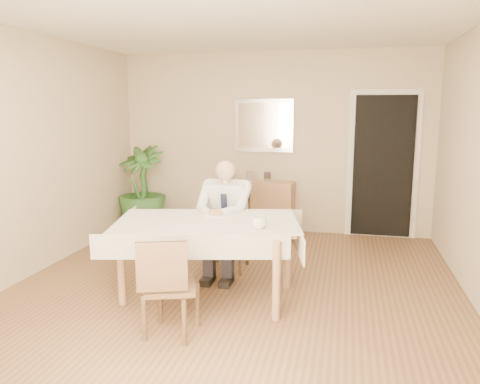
% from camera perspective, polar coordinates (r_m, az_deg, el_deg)
% --- Properties ---
extents(room, '(5.00, 5.02, 2.60)m').
position_cam_1_polar(room, '(4.41, -1.01, 3.70)').
color(room, brown).
rests_on(room, ground).
extents(window, '(1.34, 0.04, 1.44)m').
position_cam_1_polar(window, '(2.10, -17.42, 0.14)').
color(window, white).
rests_on(window, room).
extents(doorway, '(0.96, 0.07, 2.10)m').
position_cam_1_polar(doorway, '(6.78, 17.01, 2.98)').
color(doorway, white).
rests_on(doorway, ground).
extents(mirror, '(0.86, 0.04, 0.76)m').
position_cam_1_polar(mirror, '(6.83, 2.89, 8.10)').
color(mirror, silver).
rests_on(mirror, room).
extents(dining_table, '(1.94, 1.39, 0.75)m').
position_cam_1_polar(dining_table, '(4.46, -4.00, -4.53)').
color(dining_table, '#8E6948').
rests_on(dining_table, ground).
extents(chair_far, '(0.46, 0.47, 0.89)m').
position_cam_1_polar(chair_far, '(5.32, -1.23, -3.91)').
color(chair_far, '#49311D').
rests_on(chair_far, ground).
extents(chair_near, '(0.49, 0.50, 0.82)m').
position_cam_1_polar(chair_near, '(3.76, -8.84, -10.90)').
color(chair_near, '#49311D').
rests_on(chair_near, ground).
extents(seated_man, '(0.48, 0.72, 1.24)m').
position_cam_1_polar(seated_man, '(5.00, -2.04, -2.60)').
color(seated_man, white).
rests_on(seated_man, ground).
extents(plate, '(0.26, 0.26, 0.02)m').
position_cam_1_polar(plate, '(4.63, -2.85, -2.77)').
color(plate, white).
rests_on(plate, dining_table).
extents(food, '(0.14, 0.14, 0.06)m').
position_cam_1_polar(food, '(4.62, -2.85, -2.51)').
color(food, olive).
rests_on(food, dining_table).
extents(knife, '(0.01, 0.13, 0.01)m').
position_cam_1_polar(knife, '(4.56, -2.57, -2.75)').
color(knife, silver).
rests_on(knife, dining_table).
extents(fork, '(0.01, 0.13, 0.01)m').
position_cam_1_polar(fork, '(4.58, -3.54, -2.70)').
color(fork, silver).
rests_on(fork, dining_table).
extents(coffee_mug, '(0.13, 0.13, 0.10)m').
position_cam_1_polar(coffee_mug, '(4.12, 2.35, -3.79)').
color(coffee_mug, white).
rests_on(coffee_mug, dining_table).
extents(sideboard, '(0.97, 0.40, 0.75)m').
position_cam_1_polar(sideboard, '(6.83, 2.58, -1.83)').
color(sideboard, '#8E6948').
rests_on(sideboard, ground).
extents(photo_frame_left, '(0.10, 0.02, 0.14)m').
position_cam_1_polar(photo_frame_left, '(6.86, -0.96, 2.02)').
color(photo_frame_left, silver).
rests_on(photo_frame_left, sideboard).
extents(photo_frame_center, '(0.10, 0.02, 0.14)m').
position_cam_1_polar(photo_frame_center, '(6.82, 1.29, 1.98)').
color(photo_frame_center, silver).
rests_on(photo_frame_center, sideboard).
extents(photo_frame_right, '(0.10, 0.02, 0.14)m').
position_cam_1_polar(photo_frame_right, '(6.75, 3.35, 1.87)').
color(photo_frame_right, silver).
rests_on(photo_frame_right, sideboard).
extents(potted_palm, '(0.84, 0.84, 1.25)m').
position_cam_1_polar(potted_palm, '(7.15, -11.89, 0.52)').
color(potted_palm, '#254F1C').
rests_on(potted_palm, ground).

